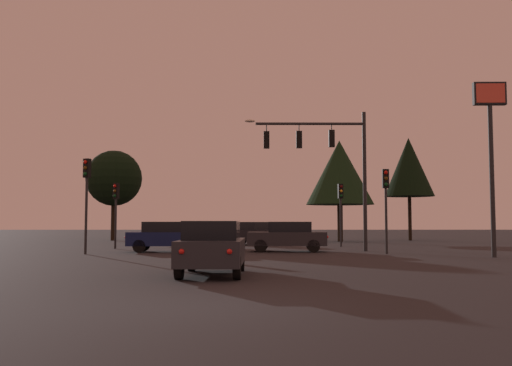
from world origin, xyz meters
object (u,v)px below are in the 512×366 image
at_px(tree_behind_sign, 409,167).
at_px(car_far_lane, 250,233).
at_px(car_crossing_right, 167,236).
at_px(tree_center_horizon, 114,178).
at_px(car_crossing_left, 288,236).
at_px(traffic_light_median, 86,186).
at_px(traffic_light_corner_right, 116,202).
at_px(traffic_light_far_side, 386,193).
at_px(traffic_signal_mast_arm, 327,154).
at_px(store_sign_illuminated, 490,129).
at_px(car_nearside_lane, 212,247).
at_px(tree_left_far, 340,173).
at_px(traffic_light_corner_left, 341,202).

bearing_deg(tree_behind_sign, car_far_lane, -145.26).
height_order(car_crossing_right, tree_center_horizon, tree_center_horizon).
xyz_separation_m(car_crossing_left, tree_behind_sign, (11.37, 18.03, 5.32)).
bearing_deg(car_crossing_right, car_crossing_left, 1.92).
relative_size(traffic_light_median, tree_behind_sign, 0.52).
relative_size(traffic_light_corner_right, traffic_light_far_side, 0.93).
relative_size(traffic_light_corner_right, tree_center_horizon, 0.50).
xyz_separation_m(traffic_light_median, car_crossing_right, (3.52, 2.05, -2.39)).
height_order(traffic_signal_mast_arm, store_sign_illuminated, store_sign_illuminated).
xyz_separation_m(traffic_signal_mast_arm, car_crossing_right, (-8.25, -0.72, -4.28)).
bearing_deg(store_sign_illuminated, traffic_light_median, 172.00).
xyz_separation_m(traffic_light_median, traffic_light_far_side, (14.17, 0.06, -0.32)).
bearing_deg(traffic_light_median, car_nearside_lane, -57.86).
relative_size(car_far_lane, tree_left_far, 0.54).
xyz_separation_m(traffic_light_median, car_far_lane, (7.72, 11.06, -2.38)).
bearing_deg(car_nearside_lane, tree_behind_sign, 65.09).
distance_m(traffic_light_corner_right, tree_center_horizon, 15.48).
relative_size(traffic_light_corner_left, car_far_lane, 0.90).
bearing_deg(traffic_light_median, tree_left_far, 49.99).
xyz_separation_m(traffic_light_median, car_nearside_lane, (6.67, -10.61, -2.39)).
bearing_deg(car_nearside_lane, car_crossing_left, 76.98).
xyz_separation_m(traffic_light_corner_right, tree_behind_sign, (20.94, 14.77, 3.46)).
distance_m(traffic_light_median, store_sign_illuminated, 18.45).
relative_size(car_crossing_right, tree_center_horizon, 0.55).
height_order(car_nearside_lane, car_crossing_left, same).
xyz_separation_m(traffic_signal_mast_arm, store_sign_illuminated, (6.36, -5.31, 0.42)).
bearing_deg(traffic_signal_mast_arm, tree_left_far, 78.56).
bearing_deg(car_far_lane, tree_center_horizon, 140.76).
height_order(traffic_signal_mast_arm, traffic_light_corner_left, traffic_signal_mast_arm).
height_order(traffic_light_corner_right, car_crossing_left, traffic_light_corner_right).
bearing_deg(traffic_light_corner_right, car_crossing_left, -18.83).
relative_size(traffic_signal_mast_arm, traffic_light_corner_left, 1.89).
relative_size(store_sign_illuminated, tree_behind_sign, 0.88).
distance_m(traffic_signal_mast_arm, tree_behind_sign, 19.84).
bearing_deg(traffic_light_median, car_far_lane, 55.11).
height_order(traffic_light_corner_left, car_crossing_right, traffic_light_corner_left).
bearing_deg(tree_left_far, traffic_signal_mast_arm, -101.44).
distance_m(car_nearside_lane, car_crossing_left, 13.20).
relative_size(car_crossing_left, tree_behind_sign, 0.48).
xyz_separation_m(traffic_light_far_side, tree_left_far, (0.60, 17.53, 2.56)).
height_order(traffic_light_corner_left, tree_left_far, tree_left_far).
relative_size(car_crossing_right, tree_left_far, 0.51).
height_order(traffic_light_median, store_sign_illuminated, store_sign_illuminated).
xyz_separation_m(tree_left_far, tree_center_horizon, (-18.40, 2.75, -0.26)).
bearing_deg(traffic_light_far_side, car_nearside_lane, -125.11).
bearing_deg(car_crossing_right, store_sign_illuminated, -17.47).
distance_m(traffic_light_far_side, tree_behind_sign, 21.61).
bearing_deg(traffic_light_corner_left, tree_center_horizon, 144.42).
height_order(car_crossing_left, tree_behind_sign, tree_behind_sign).
distance_m(car_nearside_lane, car_far_lane, 21.70).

